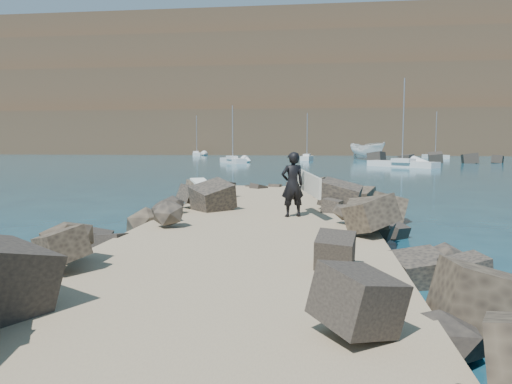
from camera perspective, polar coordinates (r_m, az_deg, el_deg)
ground at (r=13.63m, az=0.53°, el=-5.87°), size 800.00×800.00×0.00m
jetty at (r=11.63m, az=-0.62°, el=-6.38°), size 6.00×26.00×0.60m
riprap_left at (r=12.78m, az=-13.34°, el=-4.52°), size 2.60×22.00×1.00m
riprap_right at (r=12.05m, az=13.56°, el=-5.15°), size 2.60×22.00×1.00m
headland at (r=173.98m, az=10.15°, el=10.01°), size 360.00×140.00×32.00m
surfboard_resting at (r=17.74m, az=-5.67°, el=0.18°), size 1.62×2.11×0.07m
boat_imported at (r=81.43m, az=12.64°, el=4.63°), size 6.60×7.22×2.76m
surfer_with_board at (r=14.31m, az=4.45°, el=0.89°), size 1.23×2.22×1.86m
sailboat_d at (r=88.81m, az=19.81°, el=3.84°), size 3.24×6.68×7.94m
sailboat_b at (r=76.17m, az=5.84°, el=3.90°), size 1.88×5.98×7.22m
sailboat_c at (r=57.22m, az=16.37°, el=3.10°), size 7.19×7.01×9.80m
sailboat_a at (r=65.36m, az=-2.68°, el=3.62°), size 4.37×6.07×7.62m
sailboat_e at (r=100.23m, az=-6.78°, el=4.32°), size 2.90×6.85×8.11m
sailboat_f at (r=113.74m, az=22.14°, el=4.10°), size 1.56×5.78×7.04m
headland_buildings at (r=169.07m, az=12.80°, el=16.23°), size 137.50×30.50×5.00m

